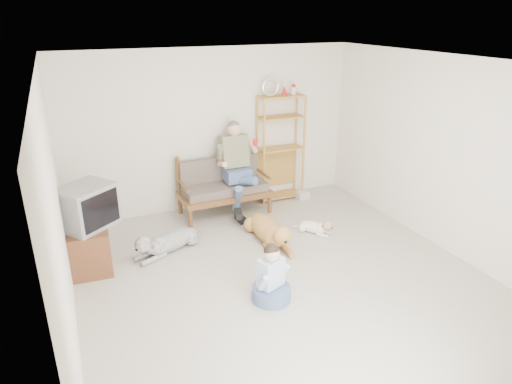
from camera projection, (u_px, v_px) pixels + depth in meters
name	position (u px, v px, depth m)	size (l,w,h in m)	color
floor	(285.00, 281.00, 5.84)	(5.50, 5.50, 0.00)	beige
ceiling	(291.00, 63.00, 4.85)	(5.50, 5.50, 0.00)	silver
wall_back	(213.00, 130.00, 7.69)	(5.00, 5.00, 0.00)	silver
wall_front	(478.00, 315.00, 3.00)	(5.00, 5.00, 0.00)	silver
wall_left	(58.00, 218.00, 4.42)	(5.50, 5.50, 0.00)	silver
wall_right	(449.00, 157.00, 6.27)	(5.50, 5.50, 0.00)	silver
loveseat	(223.00, 185.00, 7.69)	(1.51, 0.73, 0.95)	brown
man	(238.00, 174.00, 7.51)	(0.59, 0.85, 1.37)	slate
etagere	(280.00, 147.00, 8.10)	(0.84, 0.37, 2.19)	#B17B37
book_stack	(303.00, 195.00, 8.38)	(0.22, 0.16, 0.14)	white
tv_stand	(90.00, 245.00, 6.11)	(0.56, 0.93, 0.60)	brown
crt_tv	(86.00, 206.00, 5.86)	(0.86, 0.83, 0.56)	gray
wall_outlet	(144.00, 199.00, 7.60)	(0.12, 0.02, 0.08)	silver
golden_retriever	(270.00, 231.00, 6.75)	(0.41, 1.49, 0.45)	#C98645
shaggy_dog	(166.00, 242.00, 6.49)	(1.18, 0.65, 0.38)	white
terrier	(317.00, 227.00, 7.05)	(0.45, 0.58, 0.26)	white
child	(271.00, 280.00, 5.38)	(0.47, 0.47, 0.74)	slate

